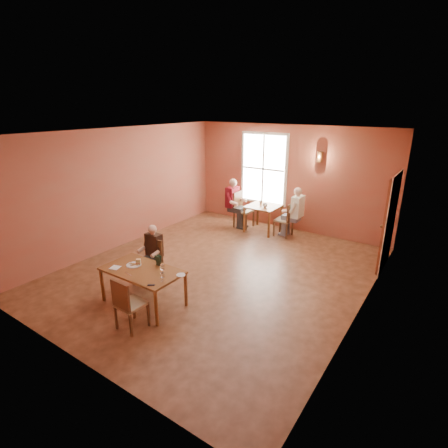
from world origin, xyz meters
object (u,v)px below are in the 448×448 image
Objects in this scene: main_table at (143,287)px; chair_diner_white at (284,219)px; diner_white at (285,213)px; diner_main at (148,257)px; chair_empty at (131,303)px; second_table at (263,218)px; diner_maroon at (243,204)px; chair_diner_main at (149,262)px; chair_diner_maroon at (244,210)px.

main_table is 1.53× the size of chair_diner_white.
chair_diner_white is 0.71× the size of diner_white.
diner_main is 1.24× the size of chair_empty.
second_table is 0.75m from diner_maroon.
diner_main is at bearing 164.46° from diner_white.
chair_empty reaches higher than chair_diner_main.
second_table is at bearing 96.51° from chair_empty.
diner_maroon reaches higher than chair_diner_main.
second_table is (-0.04, 4.71, 0.04)m from main_table.
main_table is 1.39× the size of chair_diner_maroon.
chair_diner_maroon reaches higher than chair_diner_white.
main_table is at bearing 127.57° from chair_diner_main.
chair_diner_white reaches higher than second_table.
chair_diner_maroon reaches higher than chair_empty.
main_table is 4.76m from chair_diner_maroon.
diner_white reaches higher than chair_diner_main.
diner_maroon reaches higher than chair_diner_maroon.
diner_maroon is (-0.68, 0.00, 0.32)m from second_table.
chair_diner_main is 1.57m from chair_empty.
chair_diner_white is at bearing 89.55° from chair_empty.
main_table is 4.71m from second_table.
diner_main is 1.18× the size of chair_diner_white.
diner_white is 1.28× the size of chair_diner_maroon.
chair_diner_maroon is (-0.65, 0.00, 0.15)m from second_table.
diner_white is (1.14, 4.09, 0.11)m from diner_main.
chair_diner_main reaches higher than second_table.
chair_diner_maroon reaches higher than main_table.
main_table is 4.78m from diner_maroon.
chair_diner_white is (1.11, 4.09, -0.09)m from diner_main.
chair_diner_white is at bearing 90.00° from diner_maroon.
chair_empty is at bearing -58.06° from main_table.
second_table is 0.62× the size of diner_maroon.
chair_empty is 5.35m from chair_diner_white.
chair_diner_main is at bearing -96.42° from second_table.
diner_main reaches higher than chair_diner_maroon.
diner_white is (0.24, 5.34, 0.22)m from chair_empty.
diner_white is at bearing 0.00° from second_table.
chair_diner_maroon is (-0.19, 4.09, -0.04)m from diner_main.
chair_diner_main is 4.07m from diner_maroon.
diner_maroon is (-0.72, 4.71, 0.36)m from main_table.
chair_diner_main is at bearing 126.69° from chair_empty.
diner_white reaches higher than main_table.
second_table is 0.90× the size of chair_diner_white.
diner_maroon is (-0.03, 0.00, 0.17)m from chair_diner_maroon.
second_table reaches higher than main_table.
chair_diner_main is (-0.50, 0.65, 0.11)m from main_table.
chair_diner_white is at bearing 82.66° from main_table.
main_table is 1.63× the size of chair_diner_main.
chair_empty is at bearing -85.30° from second_table.
diner_main is at bearing 128.88° from main_table.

